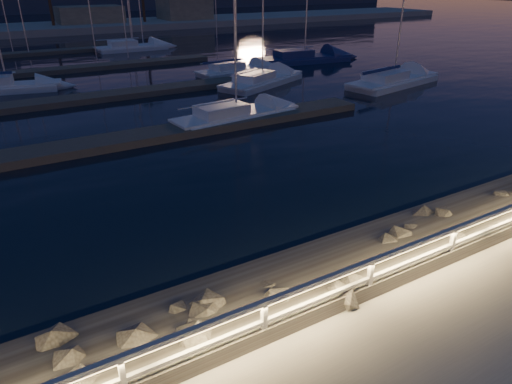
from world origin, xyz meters
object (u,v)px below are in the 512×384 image
at_px(sailboat_h, 261,80).
at_px(sailboat_l, 302,58).
at_px(sailboat_d, 392,80).
at_px(sailboat_c, 233,115).
at_px(sailboat_g, 235,70).
at_px(sailboat_k, 131,47).
at_px(guard_rail, 426,247).
at_px(sailboat_e, 5,86).

distance_m(sailboat_h, sailboat_l, 11.40).
bearing_deg(sailboat_h, sailboat_d, -55.79).
height_order(sailboat_c, sailboat_l, sailboat_l).
bearing_deg(sailboat_g, sailboat_k, 94.62).
bearing_deg(guard_rail, sailboat_l, 59.13).
height_order(guard_rail, sailboat_g, sailboat_g).
distance_m(sailboat_d, sailboat_g, 13.23).
relative_size(sailboat_g, sailboat_k, 0.90).
bearing_deg(sailboat_c, guard_rail, -106.57).
xyz_separation_m(guard_rail, sailboat_k, (6.42, 47.89, -0.94)).
height_order(guard_rail, sailboat_h, sailboat_h).
relative_size(guard_rail, sailboat_h, 3.05).
xyz_separation_m(guard_rail, sailboat_l, (18.72, 31.32, -0.91)).
xyz_separation_m(sailboat_c, sailboat_l, (15.55, 14.68, 0.04)).
relative_size(sailboat_e, sailboat_k, 0.88).
xyz_separation_m(guard_rail, sailboat_c, (3.17, 16.64, -0.95)).
xyz_separation_m(sailboat_c, sailboat_e, (-10.89, 15.28, 0.03)).
bearing_deg(sailboat_h, sailboat_e, 132.09).
height_order(sailboat_k, sailboat_l, sailboat_l).
xyz_separation_m(sailboat_h, sailboat_l, (9.02, 6.98, 0.04)).
height_order(sailboat_e, sailboat_k, sailboat_k).
bearing_deg(sailboat_d, sailboat_l, 77.62).
distance_m(sailboat_d, sailboat_l, 12.30).
bearing_deg(sailboat_c, sailboat_h, 43.94).
bearing_deg(sailboat_h, guard_rail, -136.16).
relative_size(sailboat_e, sailboat_g, 0.98).
bearing_deg(guard_rail, sailboat_h, 68.27).
relative_size(sailboat_k, sailboat_l, 0.87).
height_order(sailboat_d, sailboat_g, sailboat_d).
xyz_separation_m(sailboat_d, sailboat_k, (-12.01, 28.86, -0.01)).
relative_size(guard_rail, sailboat_c, 3.33).
distance_m(guard_rail, sailboat_k, 48.33).
bearing_deg(sailboat_c, sailboat_d, 3.12).
bearing_deg(sailboat_k, sailboat_e, -131.70).
relative_size(sailboat_c, sailboat_h, 0.92).
xyz_separation_m(sailboat_e, sailboat_l, (26.44, -0.59, 0.01)).
height_order(sailboat_g, sailboat_h, sailboat_h).
distance_m(guard_rail, sailboat_g, 30.95).
relative_size(sailboat_d, sailboat_g, 1.22).
bearing_deg(sailboat_g, sailboat_e, 165.11).
bearing_deg(sailboat_l, sailboat_c, -130.13).
distance_m(sailboat_c, sailboat_g, 14.37).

